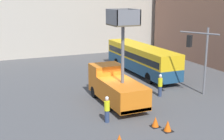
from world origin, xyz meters
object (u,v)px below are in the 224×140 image
object	(u,v)px
utility_truck	(116,85)
road_worker_near_truck	(107,109)
traffic_cone_near_truck	(168,126)
traffic_cone_mid_road	(155,122)
city_bus	(141,57)
road_worker_directing	(160,85)
traffic_light_pole	(200,52)
traffic_cone_far_side	(119,140)

from	to	relation	value
utility_truck	road_worker_near_truck	bearing A→B (deg)	-122.91
utility_truck	traffic_cone_near_truck	bearing A→B (deg)	-81.44
road_worker_near_truck	traffic_cone_mid_road	size ratio (longest dim) A/B	2.66
city_bus	road_worker_directing	xyz separation A→B (m)	(-2.25, -7.57, -0.82)
traffic_cone_near_truck	traffic_light_pole	bearing A→B (deg)	37.77
city_bus	traffic_cone_mid_road	world-z (taller)	city_bus
traffic_light_pole	traffic_cone_far_side	xyz separation A→B (m)	(-9.59, -5.20, -3.59)
traffic_light_pole	traffic_cone_mid_road	world-z (taller)	traffic_light_pole
road_worker_directing	traffic_cone_mid_road	world-z (taller)	road_worker_directing
traffic_light_pole	traffic_cone_mid_road	size ratio (longest dim) A/B	8.35
road_worker_directing	utility_truck	bearing A→B (deg)	117.90
city_bus	traffic_light_pole	bearing A→B (deg)	165.45
road_worker_directing	traffic_cone_mid_road	size ratio (longest dim) A/B	2.81
traffic_cone_mid_road	utility_truck	bearing A→B (deg)	96.02
traffic_cone_far_side	city_bus	bearing A→B (deg)	57.48
road_worker_near_truck	traffic_cone_near_truck	bearing A→B (deg)	-73.57
road_worker_near_truck	traffic_cone_near_truck	distance (m)	4.17
utility_truck	road_worker_directing	xyz separation A→B (m)	(4.15, 0.10, -0.55)
traffic_light_pole	traffic_cone_mid_road	distance (m)	8.16
city_bus	road_worker_near_truck	world-z (taller)	city_bus
traffic_light_pole	road_worker_near_truck	bearing A→B (deg)	-168.86
city_bus	traffic_cone_far_side	bearing A→B (deg)	130.11
traffic_cone_far_side	road_worker_near_truck	bearing A→B (deg)	79.29
utility_truck	traffic_cone_far_side	size ratio (longest dim) A/B	10.30
city_bus	traffic_cone_mid_road	distance (m)	14.19
road_worker_near_truck	traffic_cone_far_side	bearing A→B (deg)	-130.78
utility_truck	traffic_light_pole	distance (m)	7.41
road_worker_near_truck	traffic_cone_mid_road	bearing A→B (deg)	-66.68
traffic_cone_mid_road	road_worker_near_truck	bearing A→B (deg)	143.38
city_bus	road_worker_directing	size ratio (longest dim) A/B	6.22
road_worker_near_truck	traffic_cone_mid_road	world-z (taller)	road_worker_near_truck
utility_truck	traffic_cone_near_truck	world-z (taller)	utility_truck
city_bus	traffic_cone_near_truck	distance (m)	14.86
road_worker_near_truck	road_worker_directing	size ratio (longest dim) A/B	0.95
traffic_cone_far_side	utility_truck	bearing A→B (deg)	67.68
traffic_light_pole	utility_truck	bearing A→B (deg)	168.00
traffic_light_pole	road_worker_near_truck	xyz separation A→B (m)	(-8.94, -1.76, -3.00)
utility_truck	traffic_light_pole	size ratio (longest dim) A/B	1.29
city_bus	road_worker_near_truck	size ratio (longest dim) A/B	6.57
city_bus	road_worker_near_truck	distance (m)	13.84
traffic_light_pole	traffic_cone_near_truck	bearing A→B (deg)	-142.23
traffic_light_pole	traffic_cone_near_truck	xyz separation A→B (m)	(-5.94, -4.60, -3.59)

